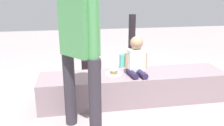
{
  "coord_description": "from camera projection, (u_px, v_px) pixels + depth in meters",
  "views": [
    {
      "loc": [
        -0.76,
        -2.78,
        1.41
      ],
      "look_at": [
        -0.34,
        -0.29,
        0.63
      ],
      "focal_mm": 37.91,
      "sensor_mm": 36.0,
      "label": 1
    }
  ],
  "objects": [
    {
      "name": "ground_plane",
      "position": [
        133.0,
        100.0,
        3.16
      ],
      "size": [
        12.0,
        12.0,
        0.0
      ],
      "primitive_type": "plane",
      "color": "#9D9291"
    },
    {
      "name": "concrete_ledge",
      "position": [
        133.0,
        87.0,
        3.11
      ],
      "size": [
        2.41,
        0.53,
        0.38
      ],
      "primitive_type": "cube",
      "color": "gray",
      "rests_on": "ground_plane"
    },
    {
      "name": "child_seated",
      "position": [
        136.0,
        58.0,
        2.97
      ],
      "size": [
        0.28,
        0.33,
        0.48
      ],
      "color": "#281E41",
      "rests_on": "concrete_ledge"
    },
    {
      "name": "adult_standing",
      "position": [
        79.0,
        33.0,
        2.19
      ],
      "size": [
        0.38,
        0.42,
        1.7
      ],
      "color": "#322C35",
      "rests_on": "ground_plane"
    },
    {
      "name": "cake_plate",
      "position": [
        114.0,
        73.0,
        3.01
      ],
      "size": [
        0.22,
        0.22,
        0.07
      ],
      "color": "white",
      "rests_on": "concrete_ledge"
    },
    {
      "name": "gift_bag",
      "position": [
        127.0,
        61.0,
        4.35
      ],
      "size": [
        0.26,
        0.11,
        0.34
      ],
      "color": "#59C6B2",
      "rests_on": "ground_plane"
    },
    {
      "name": "railing_post",
      "position": [
        131.0,
        55.0,
        3.86
      ],
      "size": [
        0.36,
        0.36,
        1.05
      ],
      "color": "black",
      "rests_on": "ground_plane"
    },
    {
      "name": "water_bottle_near_gift",
      "position": [
        86.0,
        81.0,
        3.5
      ],
      "size": [
        0.06,
        0.06,
        0.24
      ],
      "color": "silver",
      "rests_on": "ground_plane"
    },
    {
      "name": "party_cup_red",
      "position": [
        178.0,
        70.0,
        4.18
      ],
      "size": [
        0.08,
        0.08,
        0.1
      ],
      "primitive_type": "cylinder",
      "color": "red",
      "rests_on": "ground_plane"
    },
    {
      "name": "cake_box_white",
      "position": [
        161.0,
        81.0,
        3.63
      ],
      "size": [
        0.38,
        0.35,
        0.14
      ],
      "primitive_type": "cube",
      "rotation": [
        0.0,
        0.0,
        0.21
      ],
      "color": "white",
      "rests_on": "ground_plane"
    },
    {
      "name": "handbag_black_leather",
      "position": [
        91.0,
        66.0,
        4.13
      ],
      "size": [
        0.34,
        0.11,
        0.36
      ],
      "color": "black",
      "rests_on": "ground_plane"
    }
  ]
}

